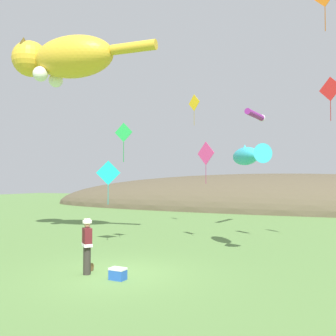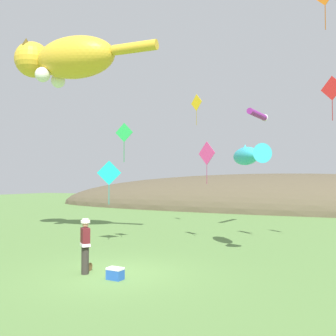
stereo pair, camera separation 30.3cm
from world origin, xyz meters
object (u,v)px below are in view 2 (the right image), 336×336
object	(u,v)px
picnic_cooler	(115,274)
kite_diamond_green	(124,133)
kite_spool	(88,267)
kite_giant_cat	(66,59)
kite_tube_streamer	(258,115)
festival_attendant	(85,244)
kite_fish_windsock	(248,155)
kite_diamond_pink	(207,154)
kite_diamond_gold	(196,103)
kite_diamond_teal	(109,173)
kite_diamond_red	(332,89)

from	to	relation	value
picnic_cooler	kite_diamond_green	xyz separation A→B (m)	(-2.60, 4.59, 4.95)
kite_spool	kite_diamond_green	bearing A→B (deg)	106.11
kite_giant_cat	kite_tube_streamer	xyz separation A→B (m)	(8.62, 6.96, -2.50)
festival_attendant	kite_tube_streamer	xyz separation A→B (m)	(2.90, 12.56, 6.00)
picnic_cooler	kite_fish_windsock	distance (m)	7.40
kite_tube_streamer	kite_diamond_pink	xyz separation A→B (m)	(-1.31, -5.37, -2.65)
festival_attendant	kite_diamond_gold	bearing A→B (deg)	93.75
kite_tube_streamer	kite_diamond_teal	bearing A→B (deg)	-124.02
kite_diamond_red	kite_diamond_green	world-z (taller)	kite_diamond_red
kite_spool	kite_tube_streamer	distance (m)	14.27
picnic_cooler	kite_fish_windsock	size ratio (longest dim) A/B	0.18
kite_fish_windsock	kite_diamond_red	distance (m)	5.15
festival_attendant	kite_diamond_green	bearing A→B (deg)	106.90
picnic_cooler	kite_diamond_gold	world-z (taller)	kite_diamond_gold
kite_diamond_gold	kite_diamond_pink	xyz separation A→B (m)	(2.38, -4.80, -3.57)
kite_spool	kite_diamond_red	distance (m)	12.79
kite_tube_streamer	kite_diamond_red	bearing A→B (deg)	-45.54
kite_diamond_red	kite_spool	bearing A→B (deg)	-132.88
kite_diamond_gold	kite_diamond_pink	size ratio (longest dim) A/B	0.96
festival_attendant	kite_diamond_pink	size ratio (longest dim) A/B	0.87
kite_diamond_gold	kite_fish_windsock	bearing A→B (deg)	-53.44
festival_attendant	kite_diamond_red	bearing A→B (deg)	49.32
picnic_cooler	kite_diamond_teal	bearing A→B (deg)	126.36
kite_diamond_red	kite_diamond_teal	world-z (taller)	kite_diamond_red
festival_attendant	picnic_cooler	bearing A→B (deg)	-6.38
festival_attendant	kite_diamond_red	xyz separation A→B (m)	(7.11, 8.27, 6.15)
kite_diamond_gold	picnic_cooler	bearing A→B (deg)	-80.49
festival_attendant	kite_diamond_pink	world-z (taller)	kite_diamond_pink
kite_giant_cat	kite_diamond_pink	distance (m)	9.09
kite_giant_cat	kite_diamond_green	size ratio (longest dim) A/B	4.74
picnic_cooler	kite_diamond_gold	bearing A→B (deg)	99.51
kite_diamond_teal	kite_diamond_pink	size ratio (longest dim) A/B	1.00
kite_spool	kite_diamond_pink	bearing A→B (deg)	75.31
kite_spool	kite_diamond_green	xyz separation A→B (m)	(-1.17, 4.04, 5.00)
picnic_cooler	kite_spool	bearing A→B (deg)	158.86
picnic_cooler	kite_fish_windsock	world-z (taller)	kite_fish_windsock
kite_tube_streamer	kite_diamond_pink	world-z (taller)	kite_tube_streamer
kite_tube_streamer	kite_diamond_red	world-z (taller)	kite_diamond_red
kite_diamond_gold	kite_diamond_green	bearing A→B (deg)	-94.30
festival_attendant	picnic_cooler	size ratio (longest dim) A/B	3.50
kite_diamond_teal	festival_attendant	bearing A→B (deg)	-63.61
kite_diamond_pink	picnic_cooler	bearing A→B (deg)	-92.70
kite_giant_cat	kite_diamond_green	bearing A→B (deg)	-14.74
kite_diamond_red	kite_diamond_green	size ratio (longest dim) A/B	1.14
festival_attendant	kite_giant_cat	xyz separation A→B (m)	(-5.72, 5.60, 8.49)
kite_diamond_teal	kite_diamond_green	world-z (taller)	kite_diamond_green
kite_diamond_green	kite_tube_streamer	bearing A→B (deg)	62.33
kite_diamond_pink	kite_diamond_green	size ratio (longest dim) A/B	1.16
kite_spool	kite_giant_cat	size ratio (longest dim) A/B	0.03
picnic_cooler	kite_diamond_pink	world-z (taller)	kite_diamond_pink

